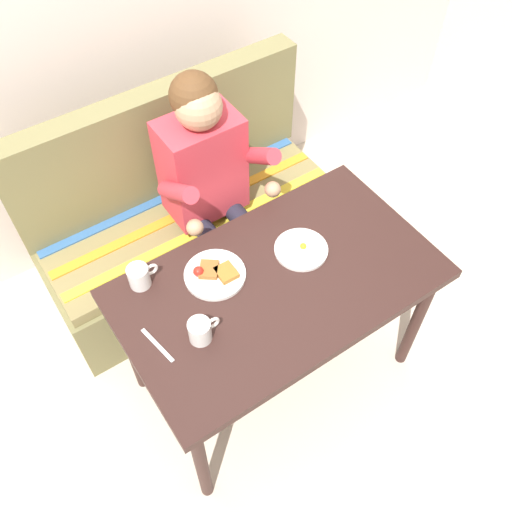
# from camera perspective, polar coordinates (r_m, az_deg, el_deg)

# --- Properties ---
(ground_plane) EXTENTS (8.00, 8.00, 0.00)m
(ground_plane) POSITION_cam_1_polar(r_m,az_deg,el_deg) (2.71, 1.81, -11.52)
(ground_plane) COLOR beige
(table) EXTENTS (1.20, 0.70, 0.73)m
(table) POSITION_cam_1_polar(r_m,az_deg,el_deg) (2.14, 2.25, -3.81)
(table) COLOR #321D1A
(table) RESTS_ON ground
(couch) EXTENTS (1.44, 0.56, 1.00)m
(couch) POSITION_cam_1_polar(r_m,az_deg,el_deg) (2.80, -7.06, 3.32)
(couch) COLOR olive
(couch) RESTS_ON ground
(person) EXTENTS (0.45, 0.61, 1.21)m
(person) POSITION_cam_1_polar(r_m,az_deg,el_deg) (2.42, -4.62, 7.82)
(person) COLOR #C83642
(person) RESTS_ON ground
(plate_breakfast) EXTENTS (0.23, 0.23, 0.05)m
(plate_breakfast) POSITION_cam_1_polar(r_m,az_deg,el_deg) (2.08, -4.17, -1.81)
(plate_breakfast) COLOR white
(plate_breakfast) RESTS_ON table
(plate_eggs) EXTENTS (0.21, 0.21, 0.04)m
(plate_eggs) POSITION_cam_1_polar(r_m,az_deg,el_deg) (2.16, 4.62, 0.70)
(plate_eggs) COLOR white
(plate_eggs) RESTS_ON table
(coffee_mug) EXTENTS (0.12, 0.08, 0.09)m
(coffee_mug) POSITION_cam_1_polar(r_m,az_deg,el_deg) (2.07, -11.80, -1.99)
(coffee_mug) COLOR white
(coffee_mug) RESTS_ON table
(coffee_mug_second) EXTENTS (0.12, 0.08, 0.09)m
(coffee_mug_second) POSITION_cam_1_polar(r_m,az_deg,el_deg) (1.92, -5.68, -7.54)
(coffee_mug_second) COLOR white
(coffee_mug_second) RESTS_ON table
(fork) EXTENTS (0.04, 0.17, 0.00)m
(fork) POSITION_cam_1_polar(r_m,az_deg,el_deg) (1.96, -10.01, -8.93)
(fork) COLOR silver
(fork) RESTS_ON table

